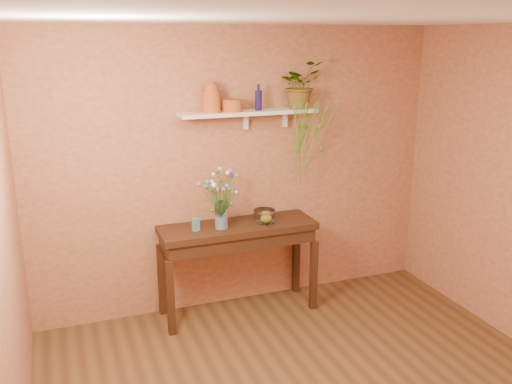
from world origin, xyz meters
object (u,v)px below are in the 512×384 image
at_px(terracotta_jug, 211,98).
at_px(glass_vase, 221,217).
at_px(blue_bottle, 258,100).
at_px(spider_plant, 300,85).
at_px(bouquet, 221,187).
at_px(sideboard, 238,237).
at_px(glass_bowl, 264,217).

height_order(terracotta_jug, glass_vase, terracotta_jug).
xyz_separation_m(blue_bottle, glass_vase, (-0.42, -0.16, -1.03)).
height_order(spider_plant, bouquet, spider_plant).
xyz_separation_m(sideboard, spider_plant, (0.67, 0.13, 1.39)).
bearing_deg(blue_bottle, sideboard, -155.48).
distance_m(spider_plant, glass_bowl, 1.29).
relative_size(sideboard, bouquet, 3.33).
bearing_deg(spider_plant, blue_bottle, -177.13).
height_order(spider_plant, glass_vase, spider_plant).
bearing_deg(glass_vase, spider_plant, 12.23).
height_order(blue_bottle, spider_plant, spider_plant).
bearing_deg(terracotta_jug, spider_plant, 1.21).
xyz_separation_m(sideboard, blue_bottle, (0.25, 0.11, 1.27)).
bearing_deg(spider_plant, bouquet, -168.43).
height_order(sideboard, bouquet, bouquet).
relative_size(blue_bottle, glass_vase, 0.94).
distance_m(terracotta_jug, glass_vase, 1.08).
bearing_deg(glass_vase, blue_bottle, 20.98).
bearing_deg(bouquet, sideboard, 12.54).
bearing_deg(bouquet, blue_bottle, 19.81).
distance_m(terracotta_jug, glass_bowl, 1.21).
relative_size(terracotta_jug, spider_plant, 0.62).
bearing_deg(glass_bowl, blue_bottle, 93.20).
relative_size(terracotta_jug, glass_vase, 1.08).
height_order(spider_plant, glass_bowl, spider_plant).
bearing_deg(bouquet, terracotta_jug, 98.99).
xyz_separation_m(spider_plant, bouquet, (-0.85, -0.17, -0.87)).
relative_size(sideboard, spider_plant, 3.37).
bearing_deg(glass_bowl, terracotta_jug, 162.35).
bearing_deg(bouquet, glass_vase, -100.12).
height_order(sideboard, terracotta_jug, terracotta_jug).
distance_m(sideboard, blue_bottle, 1.30).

